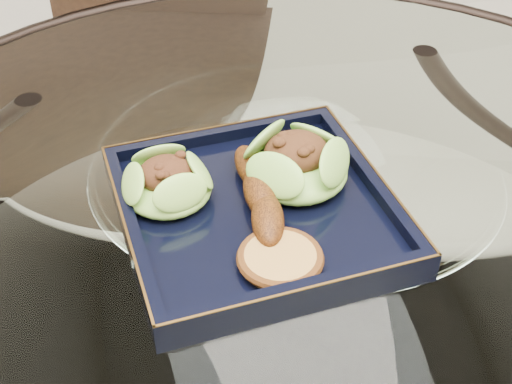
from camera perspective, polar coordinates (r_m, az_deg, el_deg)
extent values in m
cylinder|color=white|center=(0.78, 3.02, -0.70)|extent=(1.10, 1.10, 0.01)
torus|color=black|center=(0.78, 3.02, -0.70)|extent=(1.13, 1.13, 0.02)
cylinder|color=black|center=(1.31, 10.88, -3.99)|extent=(0.04, 0.04, 0.75)
cylinder|color=black|center=(1.23, -14.20, -8.22)|extent=(0.04, 0.04, 0.75)
cube|color=black|center=(1.30, -8.14, 1.15)|extent=(0.52, 0.52, 0.04)
cylinder|color=black|center=(1.39, -15.93, -11.04)|extent=(0.03, 0.03, 0.44)
cylinder|color=black|center=(1.32, -0.85, -12.33)|extent=(0.03, 0.03, 0.44)
cylinder|color=black|center=(1.62, -12.39, -1.47)|extent=(0.03, 0.03, 0.44)
cylinder|color=black|center=(1.56, 0.24, -2.12)|extent=(0.03, 0.03, 0.44)
cube|color=black|center=(0.74, 0.00, -1.81)|extent=(0.29, 0.29, 0.02)
ellipsoid|color=olive|center=(0.74, -7.11, 0.55)|extent=(0.11, 0.11, 0.03)
ellipsoid|color=#64A22F|center=(0.75, 3.27, 2.12)|extent=(0.14, 0.14, 0.04)
ellipsoid|color=#602C0A|center=(0.72, 0.29, -0.05)|extent=(0.04, 0.15, 0.03)
cylinder|color=#B6823C|center=(0.66, 1.95, -5.42)|extent=(0.09, 0.09, 0.01)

